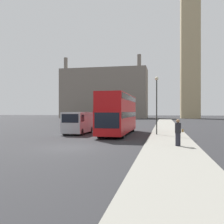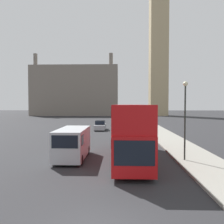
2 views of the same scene
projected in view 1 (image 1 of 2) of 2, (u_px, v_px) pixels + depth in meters
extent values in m
plane|color=#28282B|center=(70.00, 147.00, 17.20)|extent=(300.00, 300.00, 0.00)
cube|color=gray|center=(171.00, 149.00, 15.82)|extent=(3.64, 120.00, 0.15)
cube|color=tan|center=(190.00, 44.00, 90.22)|extent=(6.56, 6.56, 53.87)
cube|color=slate|center=(104.00, 94.00, 98.23)|extent=(33.33, 11.79, 19.08)
cylinder|color=slate|center=(66.00, 63.00, 96.16)|extent=(1.41, 1.41, 4.20)
cylinder|color=slate|center=(139.00, 60.00, 90.44)|extent=(1.41, 1.41, 4.20)
cube|color=#B71114|center=(118.00, 121.00, 26.91)|extent=(2.49, 11.29, 2.27)
cube|color=#B71114|center=(118.00, 103.00, 26.91)|extent=(2.49, 11.06, 1.71)
cube|color=black|center=(118.00, 115.00, 26.91)|extent=(2.53, 10.84, 0.55)
cube|color=black|center=(118.00, 98.00, 26.91)|extent=(2.53, 10.61, 0.55)
cube|color=black|center=(107.00, 120.00, 21.37)|extent=(2.19, 0.03, 1.36)
cylinder|color=black|center=(101.00, 132.00, 23.23)|extent=(0.70, 1.07, 1.07)
cylinder|color=black|center=(120.00, 133.00, 22.86)|extent=(0.70, 1.07, 1.07)
cylinder|color=black|center=(117.00, 127.00, 30.97)|extent=(0.70, 1.07, 1.07)
cylinder|color=black|center=(131.00, 127.00, 30.60)|extent=(0.70, 1.07, 1.07)
cube|color=#B2B7BC|center=(78.00, 122.00, 27.58)|extent=(2.11, 5.02, 2.20)
cube|color=black|center=(70.00, 118.00, 25.11)|extent=(1.79, 0.02, 0.88)
cube|color=black|center=(73.00, 118.00, 25.98)|extent=(2.14, 0.90, 0.70)
cylinder|color=black|center=(66.00, 132.00, 26.07)|extent=(0.53, 0.73, 0.73)
cylinder|color=black|center=(80.00, 132.00, 25.75)|extent=(0.53, 0.73, 0.73)
cylinder|color=black|center=(77.00, 129.00, 29.41)|extent=(0.53, 0.73, 0.73)
cylinder|color=black|center=(90.00, 130.00, 29.09)|extent=(0.53, 0.73, 0.73)
cylinder|color=#23232D|center=(178.00, 139.00, 16.79)|extent=(0.34, 0.34, 0.87)
cylinder|color=black|center=(178.00, 128.00, 16.79)|extent=(0.40, 0.40, 0.69)
sphere|color=#9E704C|center=(178.00, 121.00, 16.79)|extent=(0.24, 0.24, 0.24)
cube|color=olive|center=(183.00, 131.00, 16.73)|extent=(0.12, 0.24, 0.20)
cylinder|color=#2D332D|center=(157.00, 107.00, 25.28)|extent=(0.12, 0.12, 5.50)
sphere|color=beige|center=(157.00, 79.00, 25.27)|extent=(0.36, 0.36, 0.36)
cube|color=#99999E|center=(116.00, 122.00, 46.52)|extent=(1.74, 4.20, 0.77)
cube|color=black|center=(116.00, 118.00, 46.62)|extent=(1.57, 2.02, 0.64)
cylinder|color=black|center=(111.00, 123.00, 45.34)|extent=(0.38, 0.66, 0.66)
cylinder|color=black|center=(118.00, 123.00, 45.07)|extent=(0.38, 0.66, 0.66)
cylinder|color=black|center=(113.00, 123.00, 47.97)|extent=(0.38, 0.66, 0.66)
cylinder|color=black|center=(120.00, 123.00, 47.70)|extent=(0.38, 0.66, 0.66)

